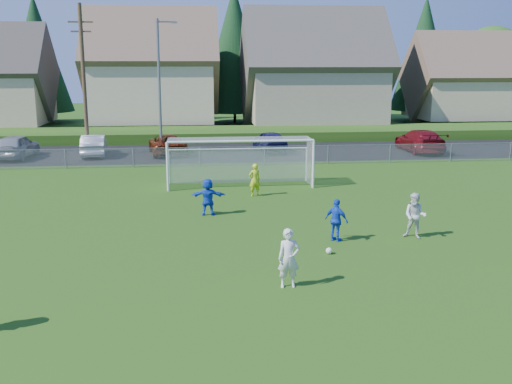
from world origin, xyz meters
TOP-DOWN VIEW (x-y plane):
  - ground at (0.00, 0.00)m, footprint 160.00×160.00m
  - asphalt_lot at (0.00, 27.50)m, footprint 60.00×60.00m
  - grass_embankment at (0.00, 35.00)m, footprint 70.00×6.00m
  - soccer_ball at (2.09, 4.45)m, footprint 0.22×0.22m
  - player_white_a at (0.27, 1.64)m, footprint 0.63×0.41m
  - player_white_b at (5.59, 5.95)m, footprint 1.02×0.97m
  - player_blue_a at (2.67, 5.89)m, footprint 0.91×0.90m
  - player_blue_b at (-1.80, 10.09)m, footprint 1.49×0.63m
  - goalkeeper at (0.52, 13.50)m, footprint 0.65×0.51m
  - car_a at (-14.06, 26.42)m, footprint 2.28×4.83m
  - car_b at (-9.09, 26.94)m, footprint 1.96×4.52m
  - car_c at (-4.15, 27.15)m, footprint 2.97×5.27m
  - car_e at (3.05, 27.58)m, footprint 2.27×4.52m
  - car_g at (13.62, 26.38)m, footprint 2.26×5.48m
  - soccer_goal at (0.00, 16.05)m, footprint 7.42×1.90m
  - chainlink_fence at (0.00, 22.00)m, footprint 52.06×0.06m
  - streetlight at (-4.45, 26.00)m, footprint 1.38×0.18m
  - utility_pole at (-9.50, 27.00)m, footprint 1.60×0.26m
  - houses_row at (1.97, 42.46)m, footprint 53.90×11.45m
  - tree_row at (1.04, 48.74)m, footprint 65.98×12.36m

SIDE VIEW (x-z plane):
  - ground at x=0.00m, z-range 0.00..0.00m
  - asphalt_lot at x=0.00m, z-range 0.01..0.01m
  - soccer_ball at x=2.09m, z-range 0.00..0.22m
  - grass_embankment at x=0.00m, z-range 0.00..0.80m
  - chainlink_fence at x=0.00m, z-range 0.03..1.23m
  - car_c at x=-4.15m, z-range 0.00..1.39m
  - car_b at x=-9.09m, z-range 0.00..1.45m
  - car_e at x=3.05m, z-range 0.00..1.48m
  - player_blue_a at x=2.67m, z-range 0.00..1.54m
  - player_blue_b at x=-1.80m, z-range 0.00..1.56m
  - goalkeeper at x=0.52m, z-range 0.00..1.56m
  - car_g at x=13.62m, z-range 0.00..1.58m
  - car_a at x=-14.06m, z-range 0.00..1.60m
  - player_white_b at x=5.59m, z-range 0.00..1.67m
  - player_white_a at x=0.27m, z-range 0.00..1.72m
  - soccer_goal at x=0.00m, z-range 0.38..2.88m
  - streetlight at x=-4.45m, z-range 0.34..9.34m
  - utility_pole at x=-9.50m, z-range 0.15..10.15m
  - tree_row at x=1.04m, z-range 0.01..13.81m
  - houses_row at x=1.97m, z-range 0.69..13.97m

